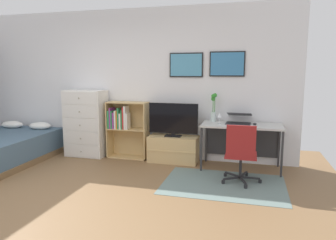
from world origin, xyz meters
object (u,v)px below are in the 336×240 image
object	(u,v)px
television	(173,120)
tv_stand	(173,149)
laptop	(239,119)
computer_mouse	(255,124)
desk	(242,131)
bookshelf	(124,125)
office_chair	(241,152)
wine_glass	(220,116)
dresser	(86,123)
bamboo_vase	(214,108)

from	to	relation	value
television	tv_stand	bearing A→B (deg)	90.00
laptop	computer_mouse	size ratio (longest dim) A/B	4.32
tv_stand	desk	distance (m)	1.22
desk	laptop	world-z (taller)	laptop
bookshelf	office_chair	size ratio (longest dim) A/B	1.20
tv_stand	bookshelf	bearing A→B (deg)	176.93
office_chair	computer_mouse	xyz separation A→B (m)	(0.18, 0.70, 0.30)
bookshelf	computer_mouse	size ratio (longest dim) A/B	9.95
laptop	wine_glass	bearing A→B (deg)	-149.34
bookshelf	tv_stand	size ratio (longest dim) A/B	1.20
television	desk	bearing A→B (deg)	-0.15
bookshelf	tv_stand	distance (m)	1.01
television	laptop	distance (m)	1.11
dresser	office_chair	world-z (taller)	dresser
bamboo_vase	office_chair	bearing A→B (deg)	-60.76
bamboo_vase	bookshelf	bearing A→B (deg)	-178.75
office_chair	laptop	bearing A→B (deg)	95.26
laptop	computer_mouse	distance (m)	0.29
tv_stand	laptop	xyz separation A→B (m)	(1.11, 0.01, 0.58)
office_chair	bamboo_vase	distance (m)	1.15
office_chair	wine_glass	bearing A→B (deg)	119.74
laptop	computer_mouse	bearing A→B (deg)	-21.88
television	desk	xyz separation A→B (m)	(1.16, -0.00, -0.15)
computer_mouse	wine_glass	size ratio (longest dim) A/B	0.58
dresser	laptop	distance (m)	2.80
bookshelf	desk	bearing A→B (deg)	-2.07
bookshelf	laptop	world-z (taller)	bookshelf
tv_stand	wine_glass	size ratio (longest dim) A/B	4.79
bamboo_vase	desk	bearing A→B (deg)	-12.95
desk	tv_stand	bearing A→B (deg)	178.75
bookshelf	bamboo_vase	size ratio (longest dim) A/B	2.15
wine_glass	desk	bearing A→B (deg)	19.51
television	computer_mouse	distance (m)	1.37
laptop	computer_mouse	xyz separation A→B (m)	(0.25, -0.12, -0.05)
dresser	bamboo_vase	world-z (taller)	dresser
office_chair	wine_glass	distance (m)	0.87
laptop	wine_glass	distance (m)	0.35
tv_stand	laptop	size ratio (longest dim) A/B	1.92
laptop	office_chair	bearing A→B (deg)	-81.71
dresser	computer_mouse	world-z (taller)	dresser
computer_mouse	bookshelf	bearing A→B (deg)	175.93
bookshelf	desk	world-z (taller)	bookshelf
dresser	television	xyz separation A→B (m)	(1.69, -0.01, 0.13)
dresser	tv_stand	distance (m)	1.73
desk	television	bearing A→B (deg)	179.85
desk	laptop	xyz separation A→B (m)	(-0.05, 0.03, 0.20)
television	desk	distance (m)	1.17
dresser	laptop	world-z (taller)	dresser
wine_glass	tv_stand	bearing A→B (deg)	169.38
television	office_chair	world-z (taller)	television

